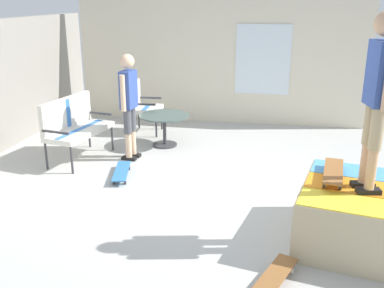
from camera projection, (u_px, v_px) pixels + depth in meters
ground_plane at (217, 198)px, 6.08m from camera, size 12.00×12.00×0.10m
house_facade at (220, 60)px, 9.28m from camera, size 0.23×6.00×2.61m
skate_ramp at (365, 216)px, 4.77m from camera, size 1.75×2.34×0.66m
patio_bench at (74, 123)px, 7.23m from camera, size 1.33×0.77×1.02m
patio_chair_near_house at (141, 102)px, 8.65m from camera, size 0.65×0.59×1.02m
patio_table at (164, 124)px, 7.94m from camera, size 0.90×0.90×0.57m
person_watching at (129, 99)px, 7.11m from camera, size 0.48×0.27×1.72m
person_skater at (378, 89)px, 4.28m from camera, size 0.47×0.29×1.79m
skateboard_by_bench at (122, 171)px, 6.63m from camera, size 0.82×0.37×0.10m
skateboard_spare at (274, 278)px, 4.13m from camera, size 0.82×0.48×0.10m
skateboard_on_ramp at (333, 172)px, 4.87m from camera, size 0.82×0.30×0.10m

